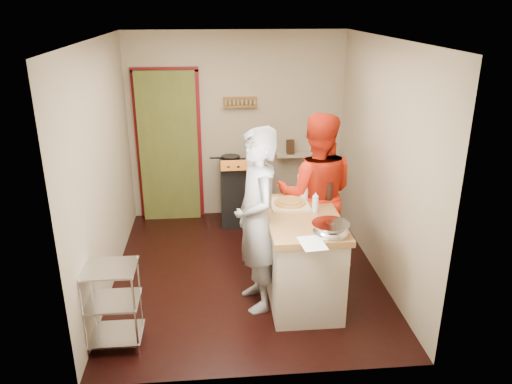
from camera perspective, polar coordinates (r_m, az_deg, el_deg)
floor at (r=5.89m, az=-1.10°, el=-9.02°), size 3.50×3.50×0.00m
back_wall at (r=7.11m, az=-7.40°, el=6.03°), size 3.00×0.44×2.60m
left_wall at (r=5.47m, az=-17.09°, el=2.54°), size 0.04×3.50×2.60m
right_wall at (r=5.66m, az=14.16°, el=3.44°), size 0.04×3.50×2.60m
ceiling at (r=5.11m, az=-1.31°, el=17.23°), size 3.00×3.50×0.02m
stove at (r=6.99m, az=-1.58°, el=0.04°), size 0.60×0.63×1.00m
wire_shelving at (r=4.72m, az=-16.08°, el=-12.01°), size 0.48×0.40×0.80m
island at (r=5.21m, az=5.29°, el=-7.16°), size 0.74×1.40×1.25m
person_stripe at (r=4.88m, az=0.10°, el=-3.32°), size 0.57×0.76×1.87m
person_red at (r=5.60m, az=6.86°, el=-0.28°), size 1.02×0.86×1.85m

